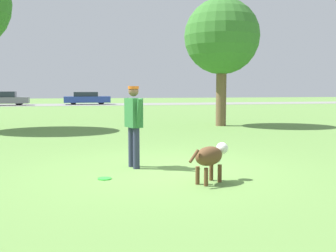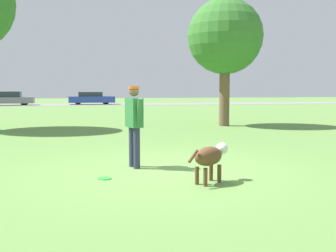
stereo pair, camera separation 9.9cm
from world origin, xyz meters
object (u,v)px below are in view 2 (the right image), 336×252
at_px(dog, 210,157).
at_px(tree_near_right, 225,37).
at_px(parked_car_grey, 10,99).
at_px(frisbee, 104,178).
at_px(person, 134,120).
at_px(parked_car_blue, 91,98).

xyz_separation_m(dog, tree_near_right, (3.70, 9.68, 3.28)).
distance_m(tree_near_right, parked_car_grey, 27.51).
relative_size(dog, frisbee, 3.72).
distance_m(person, dog, 1.96).
xyz_separation_m(tree_near_right, parked_car_grey, (-13.03, 24.03, -3.08)).
height_order(parked_car_grey, parked_car_blue, parked_car_grey).
bearing_deg(person, tree_near_right, 132.25).
distance_m(person, frisbee, 1.45).
xyz_separation_m(parked_car_grey, parked_car_blue, (7.71, 0.51, -0.02)).
bearing_deg(dog, parked_car_grey, 70.61).
xyz_separation_m(dog, parked_car_blue, (-1.62, 34.22, 0.18)).
xyz_separation_m(dog, parked_car_grey, (-9.33, 33.71, 0.20)).
bearing_deg(tree_near_right, parked_car_grey, 118.47).
distance_m(dog, tree_near_right, 10.87).
relative_size(person, parked_car_blue, 0.36).
bearing_deg(tree_near_right, parked_car_blue, 102.22).
distance_m(person, tree_near_right, 9.85).
relative_size(person, parked_car_grey, 0.37).
bearing_deg(parked_car_grey, frisbee, -79.22).
bearing_deg(person, parked_car_grey, 177.10).
relative_size(person, dog, 1.83).
height_order(frisbee, tree_near_right, tree_near_right).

